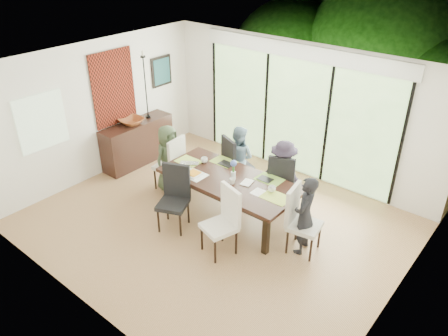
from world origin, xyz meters
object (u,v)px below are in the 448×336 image
Objects in this scene: person_right_end at (305,216)px; chair_far_left at (239,163)px; cup_a at (204,160)px; table_top at (229,180)px; vase at (233,175)px; cup_c at (272,189)px; chair_near_right at (219,223)px; cup_b at (232,181)px; laptop at (189,165)px; chair_left_end at (168,162)px; person_left_end at (169,158)px; bowl at (132,121)px; chair_far_right at (283,179)px; chair_near_left at (173,200)px; person_far_right at (283,175)px; chair_right_end at (305,221)px; person_far_left at (238,158)px; sideboard at (138,142)px.

chair_far_left is at bearing -123.84° from person_right_end.
cup_a is (-2.18, 0.15, 0.16)m from person_right_end.
table_top is 0.12m from vase.
chair_near_right is at bearing -107.19° from cup_c.
cup_b is (0.10, -0.15, -0.01)m from vase.
laptop is (-0.85, -0.10, 0.04)m from table_top.
cup_b is (1.65, -0.10, 0.25)m from chair_left_end.
person_left_end is 1.37m from bowl.
chair_far_right is 2.02m from chair_near_left.
person_right_end is at bearing -3.15° from bowl.
person_left_end is 2.19m from person_far_right.
chair_far_right is at bearing 57.99° from vase.
chair_right_end is at bearing 57.66° from chair_near_right.
cup_c is (2.30, 0.10, 0.25)m from chair_left_end.
person_far_left is (1.05, 0.83, 0.10)m from chair_left_end.
table_top is at bearing -172.87° from cup_c.
cup_c is at bearing 3.81° from vase.
chair_far_right reaches higher than cup_c.
chair_near_right is 2.29× the size of bowl.
vase is at bearing -102.07° from person_right_end.
cup_c is at bearing 7.13° from table_top.
chair_left_end is at bearing 176.53° from cup_b.
person_far_right is (0.55, 0.83, -0.08)m from table_top.
person_left_end is 1.00× the size of person_far_left.
cup_a is (-1.25, -0.70, 0.25)m from chair_far_right.
bowl is at bearing -90.00° from sideboard.
person_far_right is at bearing -158.89° from chair_far_left.
chair_near_left is 0.68× the size of sideboard.
chair_near_left is at bearing 38.33° from chair_far_right.
sideboard is (-1.94, 0.43, -0.31)m from laptop.
laptop is at bearing -97.61° from person_right_end.
person_far_left is (0.05, 1.70, 0.10)m from chair_near_left.
bowl is at bearing 37.03° from chair_far_left.
person_right_end is at bearing 147.73° from person_far_left.
person_left_end is 2.68× the size of bowl.
person_right_end reaches higher than chair_far_right.
cup_c is (-0.68, 0.10, 0.16)m from person_right_end.
chair_right_end is at bearing -0.00° from table_top.
chair_near_left is at bearing -120.87° from vase.
chair_right_end is 2.12m from person_far_left.
cup_c is at bearing 89.45° from chair_near_right.
person_far_left reaches higher than bowl.
person_left_end reaches higher than chair_near_left.
table_top is at bearing 36.83° from chair_far_right.
cup_a reaches higher than table_top.
person_right_end is at bearing 178.49° from chair_far_left.
sideboard is at bearing 128.52° from chair_near_left.
person_far_left is 1.12m from cup_b.
vase reaches higher than cup_c.
cup_a is at bearing 172.41° from vase.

